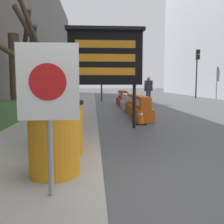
# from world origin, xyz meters

# --- Properties ---
(ground_plane) EXTENTS (120.00, 120.00, 0.00)m
(ground_plane) POSITION_xyz_m (0.00, 0.00, 0.00)
(ground_plane) COLOR #474749
(building_left_facade) EXTENTS (0.40, 50.40, 10.03)m
(building_left_facade) POSITION_xyz_m (-3.77, 9.80, 5.02)
(building_left_facade) COLOR #4C4742
(building_left_facade) RESTS_ON ground_plane
(bare_tree) EXTENTS (1.82, 1.94, 4.23)m
(bare_tree) POSITION_xyz_m (-2.76, 6.41, 2.17)
(bare_tree) COLOR #4C3D2D
(bare_tree) RESTS_ON sidewalk_left
(barrel_drum_foreground) EXTENTS (0.71, 0.71, 0.95)m
(barrel_drum_foreground) POSITION_xyz_m (-0.66, 0.34, 0.63)
(barrel_drum_foreground) COLOR orange
(barrel_drum_foreground) RESTS_ON sidewalk_left
(barrel_drum_middle) EXTENTS (0.71, 0.71, 0.95)m
(barrel_drum_middle) POSITION_xyz_m (-0.65, 1.34, 0.63)
(barrel_drum_middle) COLOR orange
(barrel_drum_middle) RESTS_ON sidewalk_left
(barrel_drum_back) EXTENTS (0.71, 0.71, 0.95)m
(barrel_drum_back) POSITION_xyz_m (-0.79, 2.35, 0.63)
(barrel_drum_back) COLOR orange
(barrel_drum_back) RESTS_ON sidewalk_left
(warning_sign) EXTENTS (0.66, 0.08, 1.67)m
(warning_sign) POSITION_xyz_m (-0.60, -0.36, 1.31)
(warning_sign) COLOR gray
(warning_sign) RESTS_ON sidewalk_left
(message_board) EXTENTS (2.34, 0.36, 3.03)m
(message_board) POSITION_xyz_m (0.24, 4.78, 2.16)
(message_board) COLOR black
(message_board) RESTS_ON ground_plane
(jersey_barrier_orange_far) EXTENTS (0.65, 1.66, 0.89)m
(jersey_barrier_orange_far) POSITION_xyz_m (1.71, 6.63, 0.39)
(jersey_barrier_orange_far) COLOR orange
(jersey_barrier_orange_far) RESTS_ON ground_plane
(jersey_barrier_orange_near) EXTENTS (0.56, 1.74, 0.87)m
(jersey_barrier_orange_near) POSITION_xyz_m (1.71, 8.76, 0.38)
(jersey_barrier_orange_near) COLOR orange
(jersey_barrier_orange_near) RESTS_ON ground_plane
(jersey_barrier_white) EXTENTS (0.64, 1.77, 0.78)m
(jersey_barrier_white) POSITION_xyz_m (1.71, 10.84, 0.34)
(jersey_barrier_white) COLOR silver
(jersey_barrier_white) RESTS_ON ground_plane
(jersey_barrier_red_striped) EXTENTS (0.64, 2.04, 0.89)m
(jersey_barrier_red_striped) POSITION_xyz_m (1.71, 13.24, 0.39)
(jersey_barrier_red_striped) COLOR red
(jersey_barrier_red_striped) RESTS_ON ground_plane
(traffic_cone_near) EXTENTS (0.34, 0.34, 0.61)m
(traffic_cone_near) POSITION_xyz_m (1.45, 5.42, 0.30)
(traffic_cone_near) COLOR black
(traffic_cone_near) RESTS_ON ground_plane
(traffic_light_near_curb) EXTENTS (0.28, 0.45, 4.33)m
(traffic_light_near_curb) POSITION_xyz_m (0.51, 16.97, 3.12)
(traffic_light_near_curb) COLOR #2D2D30
(traffic_light_near_curb) RESTS_ON ground_plane
(traffic_light_far_side) EXTENTS (0.28, 0.45, 4.22)m
(traffic_light_far_side) POSITION_xyz_m (8.95, 19.39, 3.05)
(traffic_light_far_side) COLOR #2D2D30
(traffic_light_far_side) RESTS_ON ground_plane
(pedestrian_worker) EXTENTS (0.50, 0.35, 1.77)m
(pedestrian_worker) POSITION_xyz_m (3.43, 13.56, 1.05)
(pedestrian_worker) COLOR #333338
(pedestrian_worker) RESTS_ON ground_plane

